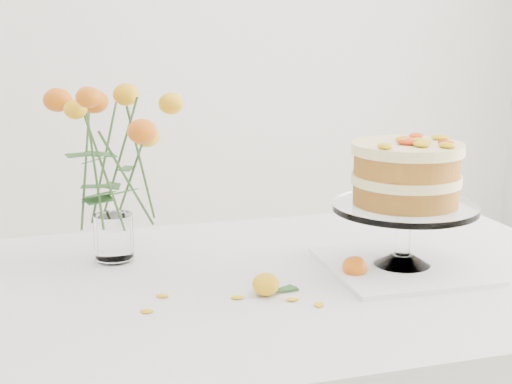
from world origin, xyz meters
TOP-DOWN VIEW (x-y plane):
  - table at (0.00, 0.00)m, footprint 1.43×0.93m
  - napkin at (0.27, -0.03)m, footprint 0.33×0.33m
  - cake_stand at (0.27, -0.03)m, footprint 0.31×0.31m
  - rose_vase at (-0.33, 0.20)m, footprint 0.37×0.37m
  - loose_rose_near at (-0.06, -0.10)m, footprint 0.10×0.05m
  - loose_rose_far at (0.15, -0.05)m, footprint 0.09×0.06m
  - stray_petal_a at (-0.12, -0.10)m, footprint 0.03×0.02m
  - stray_petal_b at (-0.02, -0.14)m, footprint 0.03×0.02m
  - stray_petal_c at (0.02, -0.18)m, footprint 0.03×0.02m
  - stray_petal_d at (-0.26, -0.05)m, footprint 0.03×0.02m
  - stray_petal_e at (-0.30, -0.12)m, footprint 0.03×0.02m
  - stray_petal_f at (0.30, -0.08)m, footprint 0.03×0.02m

SIDE VIEW (x-z plane):
  - table at x=0.00m, z-range 0.30..1.05m
  - stray_petal_a at x=-0.12m, z-range 0.76..0.76m
  - stray_petal_b at x=-0.02m, z-range 0.76..0.76m
  - stray_petal_c at x=0.02m, z-range 0.76..0.76m
  - stray_petal_d at x=-0.26m, z-range 0.76..0.76m
  - stray_petal_e at x=-0.30m, z-range 0.76..0.76m
  - stray_petal_f at x=0.30m, z-range 0.76..0.76m
  - napkin at x=0.27m, z-range 0.76..0.77m
  - loose_rose_near at x=-0.06m, z-range 0.76..0.80m
  - loose_rose_far at x=0.15m, z-range 0.76..0.80m
  - cake_stand at x=0.27m, z-range 0.81..1.10m
  - rose_vase at x=-0.33m, z-range 0.79..1.23m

